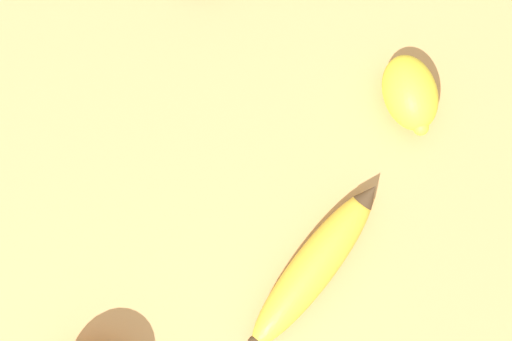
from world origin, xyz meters
TOP-DOWN VIEW (x-y plane):
  - ground_plane at (0.00, 0.00)m, footprint 3.00×3.00m
  - banana at (0.13, 0.03)m, footprint 0.17×0.16m
  - lemon at (-0.04, 0.15)m, footprint 0.09×0.07m

SIDE VIEW (x-z plane):
  - ground_plane at x=0.00m, z-range 0.00..0.00m
  - banana at x=0.13m, z-range 0.00..0.04m
  - lemon at x=-0.04m, z-range 0.00..0.06m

